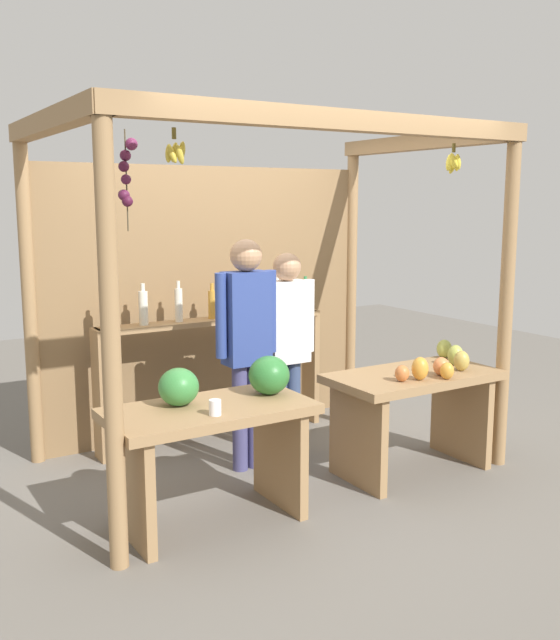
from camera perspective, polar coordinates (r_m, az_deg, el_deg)
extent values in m
plane|color=slate|center=(5.44, -1.03, -11.28)|extent=(12.00, 12.00, 0.00)
cylinder|color=#99754C|center=(3.71, -13.38, -1.67)|extent=(0.10, 0.10, 2.45)
cylinder|color=#99754C|center=(5.36, 17.65, 1.53)|extent=(0.10, 0.10, 2.45)
cylinder|color=#99754C|center=(5.46, -19.43, 1.58)|extent=(0.10, 0.10, 2.45)
cylinder|color=#99754C|center=(6.70, 5.72, 3.44)|extent=(0.10, 0.10, 2.45)
cube|color=#99754C|center=(4.34, 5.27, 15.61)|extent=(3.01, 0.12, 0.12)
cube|color=#99754C|center=(4.55, -17.72, 14.93)|extent=(0.12, 1.94, 0.12)
cube|color=#99754C|center=(5.97, 11.39, 13.78)|extent=(0.12, 1.94, 0.12)
cube|color=olive|center=(5.97, -5.64, 1.51)|extent=(2.91, 0.04, 2.21)
cylinder|color=brown|center=(3.95, -8.48, 14.55)|extent=(0.02, 0.02, 0.06)
ellipsoid|color=gold|center=(3.97, -7.86, 13.21)|extent=(0.04, 0.06, 0.11)
ellipsoid|color=gold|center=(3.97, -8.45, 13.13)|extent=(0.05, 0.04, 0.11)
ellipsoid|color=gold|center=(3.95, -8.89, 13.04)|extent=(0.06, 0.07, 0.12)
ellipsoid|color=gold|center=(3.92, -8.64, 13.02)|extent=(0.07, 0.07, 0.12)
ellipsoid|color=gold|center=(3.91, -8.02, 12.97)|extent=(0.07, 0.05, 0.12)
cylinder|color=brown|center=(5.10, 13.73, 13.23)|extent=(0.02, 0.02, 0.06)
ellipsoid|color=yellow|center=(5.11, 13.85, 12.21)|extent=(0.04, 0.08, 0.11)
ellipsoid|color=yellow|center=(5.13, 13.65, 11.86)|extent=(0.06, 0.06, 0.12)
ellipsoid|color=yellow|center=(5.12, 13.50, 12.08)|extent=(0.05, 0.04, 0.11)
ellipsoid|color=yellow|center=(5.10, 13.33, 12.10)|extent=(0.06, 0.05, 0.11)
ellipsoid|color=yellow|center=(5.09, 13.43, 12.19)|extent=(0.05, 0.06, 0.11)
ellipsoid|color=yellow|center=(5.08, 13.62, 12.20)|extent=(0.06, 0.07, 0.12)
ellipsoid|color=yellow|center=(5.06, 13.76, 12.31)|extent=(0.07, 0.06, 0.12)
ellipsoid|color=yellow|center=(5.07, 14.06, 12.18)|extent=(0.06, 0.04, 0.11)
ellipsoid|color=yellow|center=(5.10, 13.97, 12.05)|extent=(0.06, 0.06, 0.12)
cylinder|color=#4C422D|center=(4.07, -12.18, 10.84)|extent=(0.01, 0.01, 0.55)
sphere|color=#601E42|center=(4.06, -11.79, 13.61)|extent=(0.07, 0.07, 0.07)
sphere|color=#511938|center=(4.07, -12.26, 12.74)|extent=(0.06, 0.06, 0.06)
sphere|color=#47142D|center=(4.06, -12.39, 11.90)|extent=(0.06, 0.06, 0.06)
sphere|color=#511938|center=(4.05, -12.22, 10.94)|extent=(0.06, 0.06, 0.06)
sphere|color=#511938|center=(4.04, -12.36, 9.72)|extent=(0.06, 0.06, 0.06)
sphere|color=#511938|center=(4.08, -12.41, 9.74)|extent=(0.06, 0.06, 0.06)
sphere|color=#47142D|center=(4.03, -12.11, 9.27)|extent=(0.06, 0.06, 0.06)
cube|color=#99754C|center=(4.28, -5.66, -7.26)|extent=(1.22, 0.64, 0.06)
cube|color=#99754C|center=(4.22, -11.72, -12.88)|extent=(0.06, 0.58, 0.67)
cube|color=#99754C|center=(4.62, -0.02, -10.70)|extent=(0.06, 0.58, 0.67)
ellipsoid|color=#2D7533|center=(4.48, -0.88, -4.43)|extent=(0.31, 0.31, 0.24)
ellipsoid|color=#38843D|center=(4.28, -8.11, -5.32)|extent=(0.33, 0.33, 0.23)
cylinder|color=white|center=(4.08, -5.21, -6.98)|extent=(0.07, 0.07, 0.09)
cube|color=#99754C|center=(5.15, 10.62, -4.48)|extent=(1.22, 0.64, 0.06)
cube|color=#99754C|center=(4.95, 6.22, -9.34)|extent=(0.06, 0.58, 0.67)
cube|color=#99754C|center=(5.58, 14.27, -7.41)|extent=(0.06, 0.58, 0.67)
ellipsoid|color=#E07F47|center=(5.09, 12.76, -3.64)|extent=(0.15, 0.15, 0.13)
ellipsoid|color=#B79E47|center=(5.26, 14.31, -3.19)|extent=(0.11, 0.11, 0.15)
ellipsoid|color=gold|center=(4.99, 13.21, -3.98)|extent=(0.11, 0.11, 0.12)
ellipsoid|color=gold|center=(4.93, 11.14, -3.83)|extent=(0.16, 0.16, 0.16)
ellipsoid|color=#A8B24C|center=(5.42, 13.86, -2.75)|extent=(0.16, 0.16, 0.15)
ellipsoid|color=#CC7038|center=(4.87, 9.73, -4.23)|extent=(0.11, 0.11, 0.11)
ellipsoid|color=#A8B24C|center=(5.66, 13.00, -2.25)|extent=(0.16, 0.16, 0.14)
cube|color=#99754C|center=(5.49, -14.25, -5.89)|extent=(0.05, 0.20, 1.00)
cube|color=#99754C|center=(6.28, 2.47, -3.65)|extent=(0.05, 0.20, 1.00)
cube|color=#99754C|center=(5.72, -5.38, -0.08)|extent=(1.89, 0.22, 0.04)
cylinder|color=#D8B266|center=(5.38, -13.81, 0.57)|extent=(0.07, 0.07, 0.24)
cylinder|color=#D8B266|center=(5.36, -13.88, 2.15)|extent=(0.03, 0.03, 0.06)
cylinder|color=silver|center=(5.47, -10.87, 0.93)|extent=(0.07, 0.07, 0.26)
cylinder|color=silver|center=(5.45, -10.92, 2.58)|extent=(0.03, 0.03, 0.06)
cylinder|color=silver|center=(5.58, -8.11, 1.18)|extent=(0.06, 0.06, 0.26)
cylinder|color=silver|center=(5.56, -8.14, 2.81)|extent=(0.03, 0.03, 0.06)
cylinder|color=gold|center=(5.70, -5.44, 1.23)|extent=(0.06, 0.06, 0.22)
cylinder|color=gold|center=(5.68, -5.47, 2.64)|extent=(0.03, 0.03, 0.06)
cylinder|color=#994C1E|center=(5.83, -2.87, 1.45)|extent=(0.08, 0.08, 0.23)
cylinder|color=#994C1E|center=(5.82, -2.88, 2.85)|extent=(0.03, 0.03, 0.06)
cylinder|color=silver|center=(5.99, -0.23, 1.91)|extent=(0.06, 0.06, 0.28)
cylinder|color=silver|center=(5.97, -0.23, 3.51)|extent=(0.03, 0.03, 0.06)
cylinder|color=#338C4C|center=(6.14, 2.03, 1.89)|extent=(0.06, 0.06, 0.23)
cylinder|color=#338C4C|center=(6.12, 2.04, 3.24)|extent=(0.03, 0.03, 0.06)
cylinder|color=#454475|center=(5.17, -3.23, -7.81)|extent=(0.11, 0.11, 0.78)
cylinder|color=#454475|center=(5.23, -2.06, -7.61)|extent=(0.11, 0.11, 0.78)
cube|color=#2D428C|center=(5.03, -2.70, 0.15)|extent=(0.32, 0.19, 0.66)
cylinder|color=#2D428C|center=(4.94, -4.74, 0.33)|extent=(0.08, 0.08, 0.59)
cylinder|color=#2D428C|center=(5.13, -0.75, 0.70)|extent=(0.08, 0.08, 0.59)
sphere|color=tan|center=(4.98, -2.74, 5.18)|extent=(0.23, 0.23, 0.23)
cylinder|color=#384970|center=(5.46, 0.00, -7.15)|extent=(0.11, 0.11, 0.73)
cylinder|color=#384970|center=(5.52, 1.07, -6.96)|extent=(0.11, 0.11, 0.73)
cube|color=white|center=(5.34, 0.55, -0.14)|extent=(0.32, 0.19, 0.61)
cylinder|color=white|center=(5.23, -1.31, 0.00)|extent=(0.08, 0.08, 0.55)
cylinder|color=white|center=(5.44, 2.34, 0.36)|extent=(0.08, 0.08, 0.55)
sphere|color=tan|center=(5.29, 0.56, 4.26)|extent=(0.21, 0.21, 0.21)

